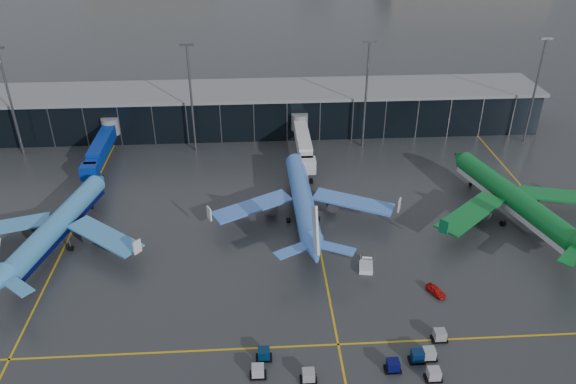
{
  "coord_description": "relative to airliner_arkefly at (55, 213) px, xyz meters",
  "views": [
    {
      "loc": [
        -0.59,
        -72.09,
        57.43
      ],
      "look_at": [
        5.0,
        18.0,
        6.0
      ],
      "focal_mm": 35.0,
      "sensor_mm": 36.0,
      "label": 1
    }
  ],
  "objects": [
    {
      "name": "ground",
      "position": [
        35.73,
        -12.76,
        -6.18
      ],
      "size": [
        600.0,
        600.0,
        0.0
      ],
      "primitive_type": "plane",
      "color": "#282B2D",
      "rests_on": "ground"
    },
    {
      "name": "terminal_pier",
      "position": [
        35.73,
        49.24,
        -0.76
      ],
      "size": [
        142.0,
        17.0,
        10.7
      ],
      "color": "black",
      "rests_on": "ground"
    },
    {
      "name": "jet_bridges",
      "position": [
        0.73,
        30.22,
        -1.63
      ],
      "size": [
        94.0,
        27.5,
        7.2
      ],
      "color": "#595B60",
      "rests_on": "ground"
    },
    {
      "name": "flood_masts",
      "position": [
        40.73,
        37.24,
        7.63
      ],
      "size": [
        203.0,
        0.5,
        25.5
      ],
      "color": "#595B60",
      "rests_on": "ground"
    },
    {
      "name": "taxi_lines",
      "position": [
        45.73,
        -2.15,
        -6.17
      ],
      "size": [
        220.0,
        120.0,
        0.02
      ],
      "color": "gold",
      "rests_on": "ground"
    },
    {
      "name": "airliner_arkefly",
      "position": [
        0.0,
        0.0,
        0.0
      ],
      "size": [
        43.34,
        47.04,
        12.36
      ],
      "primitive_type": null,
      "rotation": [
        0.0,
        0.0,
        -0.22
      ],
      "color": "#3E8CCE",
      "rests_on": "ground"
    },
    {
      "name": "airliner_klm_near",
      "position": [
        43.52,
        6.36,
        0.14
      ],
      "size": [
        37.07,
        41.97,
        12.64
      ],
      "primitive_type": null,
      "rotation": [
        0.0,
        0.0,
        0.02
      ],
      "color": "#4279DA",
      "rests_on": "ground"
    },
    {
      "name": "airliner_aer_lingus",
      "position": [
        83.09,
        3.41,
        0.59
      ],
      "size": [
        48.38,
        52.27,
        13.54
      ],
      "primitive_type": null,
      "rotation": [
        0.0,
        0.0,
        0.25
      ],
      "color": "#0D6D2A",
      "rests_on": "ground"
    },
    {
      "name": "baggage_carts",
      "position": [
        49.21,
        -31.8,
        -5.42
      ],
      "size": [
        27.84,
        8.38,
        1.7
      ],
      "color": "black",
      "rests_on": "ground"
    },
    {
      "name": "mobile_airstair",
      "position": [
        52.72,
        -10.98,
        -5.41
      ],
      "size": [
        2.72,
        3.53,
        3.45
      ],
      "rotation": [
        0.0,
        0.0,
        -0.17
      ],
      "color": "white",
      "rests_on": "ground"
    },
    {
      "name": "service_van_red",
      "position": [
        62.49,
        -17.87,
        -5.56
      ],
      "size": [
        2.94,
        3.91,
        1.24
      ],
      "primitive_type": "imported",
      "rotation": [
        0.0,
        0.0,
        0.46
      ],
      "color": "#B7120E",
      "rests_on": "ground"
    }
  ]
}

